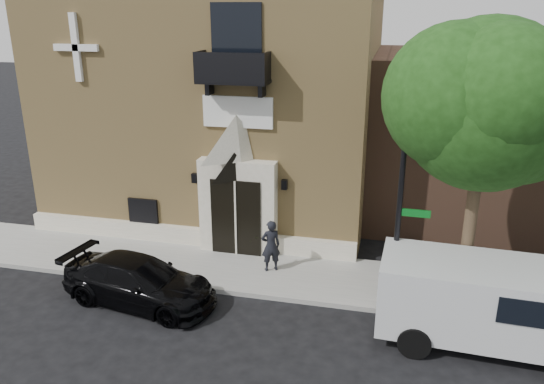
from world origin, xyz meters
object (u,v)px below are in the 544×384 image
at_px(black_sedan, 139,281).
at_px(fire_hydrant, 451,296).
at_px(street_sign, 400,214).
at_px(pedestrian_near, 271,246).
at_px(cargo_van, 499,303).

height_order(black_sedan, fire_hydrant, black_sedan).
distance_m(black_sedan, street_sign, 7.50).
bearing_deg(pedestrian_near, black_sedan, 9.97).
bearing_deg(black_sedan, street_sign, -71.49).
xyz_separation_m(cargo_van, fire_hydrant, (-0.96, 1.28, -0.65)).
bearing_deg(pedestrian_near, cargo_van, 131.41).
distance_m(fire_hydrant, pedestrian_near, 5.49).
relative_size(black_sedan, pedestrian_near, 2.72).
distance_m(cargo_van, street_sign, 3.22).
height_order(street_sign, fire_hydrant, street_sign).
height_order(cargo_van, pedestrian_near, cargo_van).
height_order(black_sedan, cargo_van, cargo_van).
bearing_deg(black_sedan, cargo_van, -80.37).
relative_size(street_sign, pedestrian_near, 3.27).
bearing_deg(fire_hydrant, street_sign, -172.84).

